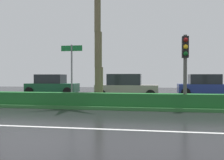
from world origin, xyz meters
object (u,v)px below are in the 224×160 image
at_px(street_name_sign, 72,66).
at_px(car_in_traffic_third, 126,87).
at_px(traffic_signal_median_right, 185,57).
at_px(car_in_traffic_second, 52,85).
at_px(car_in_traffic_fourth, 206,86).

xyz_separation_m(street_name_sign, car_in_traffic_third, (2.18, 5.26, -1.25)).
height_order(traffic_signal_median_right, car_in_traffic_second, traffic_signal_median_right).
height_order(traffic_signal_median_right, car_in_traffic_third, traffic_signal_median_right).
distance_m(street_name_sign, car_in_traffic_third, 5.83).
bearing_deg(car_in_traffic_third, car_in_traffic_second, 157.88).
relative_size(street_name_sign, car_in_traffic_fourth, 0.70).
height_order(car_in_traffic_second, car_in_traffic_fourth, same).
distance_m(traffic_signal_median_right, car_in_traffic_second, 13.15).
relative_size(car_in_traffic_third, car_in_traffic_fourth, 1.00).
height_order(car_in_traffic_third, car_in_traffic_fourth, same).
bearing_deg(car_in_traffic_third, street_name_sign, -112.52).
height_order(car_in_traffic_second, car_in_traffic_third, same).
height_order(street_name_sign, car_in_traffic_second, street_name_sign).
bearing_deg(car_in_traffic_third, traffic_signal_median_right, -60.00).
xyz_separation_m(car_in_traffic_second, car_in_traffic_third, (6.66, -2.71, 0.00)).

